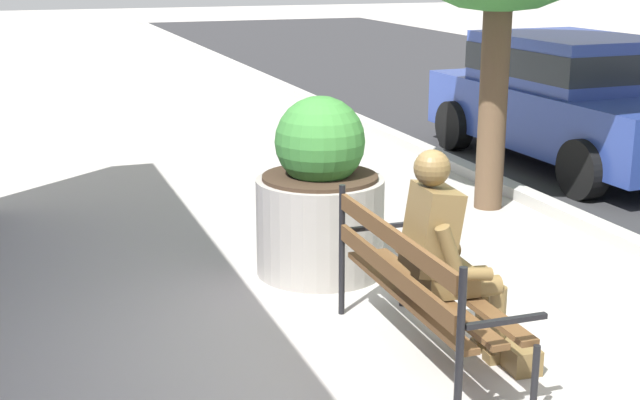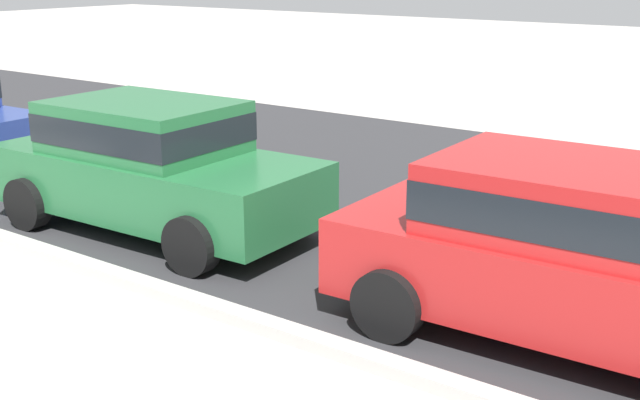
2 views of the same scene
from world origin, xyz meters
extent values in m
cube|color=#2D2D30|center=(0.00, 7.50, 0.00)|extent=(60.00, 9.00, 0.01)
cube|color=#B2AFA8|center=(0.00, 2.90, 0.06)|extent=(60.00, 0.20, 0.12)
cylinder|color=black|center=(-2.94, 5.20, 0.32)|extent=(0.65, 0.24, 0.64)
cube|color=#236638|center=(0.93, 4.30, 0.61)|extent=(4.15, 1.84, 0.70)
cube|color=#236638|center=(0.78, 4.30, 1.26)|extent=(2.18, 1.63, 0.60)
cube|color=black|center=(0.78, 4.30, 1.26)|extent=(2.19, 1.65, 0.33)
cylinder|color=black|center=(2.23, 5.20, 0.32)|extent=(0.65, 0.24, 0.64)
cylinder|color=black|center=(2.29, 3.50, 0.32)|extent=(0.65, 0.24, 0.64)
cylinder|color=black|center=(-0.43, 5.11, 0.32)|extent=(0.65, 0.24, 0.64)
cylinder|color=black|center=(-0.37, 3.41, 0.32)|extent=(0.65, 0.24, 0.64)
cube|color=#B21E1E|center=(6.02, 4.30, 0.61)|extent=(4.15, 1.84, 0.70)
cube|color=#B21E1E|center=(5.87, 4.30, 1.26)|extent=(2.18, 1.63, 0.60)
cube|color=black|center=(5.87, 4.30, 1.26)|extent=(2.19, 1.65, 0.33)
cylinder|color=black|center=(4.66, 5.11, 0.32)|extent=(0.65, 0.24, 0.64)
cylinder|color=black|center=(4.72, 3.41, 0.32)|extent=(0.65, 0.24, 0.64)
camera|label=1|loc=(4.65, -2.10, 2.47)|focal=49.71mm
camera|label=2|loc=(8.01, -2.10, 3.14)|focal=45.62mm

